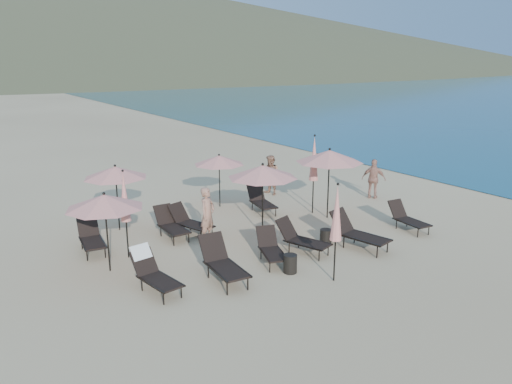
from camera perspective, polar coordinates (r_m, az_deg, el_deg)
ground at (r=14.37m, az=7.90°, el=-7.27°), size 800.00×800.00×0.00m
volcanic_headland at (r=323.32m, az=-20.27°, el=17.99°), size 690.00×690.00×55.00m
lounger_0 at (r=12.36m, az=-11.69°, el=-8.90°), size 0.82×1.66×0.99m
lounger_1 at (r=12.66m, az=-3.85°, el=-8.00°), size 0.81×1.81×1.02m
lounger_2 at (r=13.74m, az=1.75°, el=-6.42°), size 1.02×1.57×0.85m
lounger_3 at (r=14.42m, az=5.19°, el=-5.27°), size 1.09×1.71×0.92m
lounger_4 at (r=14.98m, az=11.52°, el=-4.51°), size 1.05×1.90×1.04m
lounger_5 at (r=16.95m, az=16.92°, el=-2.84°), size 0.70×1.55×0.86m
lounger_6 at (r=15.24m, az=-18.33°, el=-4.92°), size 0.78×1.62×0.90m
lounger_7 at (r=15.99m, az=-7.59°, el=-3.31°), size 1.06×1.67×0.90m
lounger_8 at (r=15.77m, az=-9.70°, el=-3.65°), size 0.62×1.58×0.90m
lounger_9 at (r=18.11m, az=0.58°, el=-0.96°), size 0.88×1.66×0.91m
umbrella_open_0 at (r=13.24m, az=-16.93°, el=-1.05°), size 2.00×2.00×2.15m
umbrella_open_1 at (r=15.26m, az=0.76°, el=2.35°), size 2.17×2.17×2.34m
umbrella_open_2 at (r=17.18m, az=8.40°, el=4.07°), size 2.31×2.31×2.48m
umbrella_open_3 at (r=16.42m, az=-15.78°, el=2.20°), size 2.03×2.03×2.18m
umbrella_open_4 at (r=18.45m, az=-4.24°, el=3.66°), size 1.88×1.88×2.02m
umbrella_closed_0 at (r=12.29m, az=9.20°, el=-2.45°), size 0.30×0.30×2.55m
umbrella_closed_1 at (r=17.69m, az=6.65°, el=3.77°), size 0.33×0.33×2.86m
umbrella_closed_2 at (r=14.05m, az=-14.80°, el=-0.57°), size 0.30×0.30×2.53m
side_table_0 at (r=13.15m, az=3.93°, el=-8.18°), size 0.36×0.36×0.49m
side_table_1 at (r=15.32m, az=7.98°, el=-5.01°), size 0.36×0.36×0.42m
beachgoer_a at (r=15.21m, az=-5.56°, el=-2.56°), size 0.73×0.65×1.68m
beachgoer_b at (r=20.29m, az=1.72°, el=1.93°), size 0.70×0.86×1.62m
beachgoer_c at (r=20.28m, az=13.30°, el=1.46°), size 0.86×0.98×1.59m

